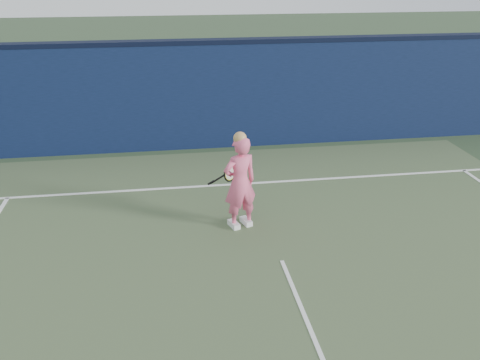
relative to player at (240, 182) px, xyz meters
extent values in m
plane|color=#304027|center=(0.47, -2.24, -0.83)|extent=(80.00, 80.00, 0.00)
cube|color=#0B1632|center=(0.47, 4.26, 0.42)|extent=(24.00, 0.40, 2.50)
cube|color=black|center=(0.47, 4.26, 1.72)|extent=(24.00, 0.42, 0.10)
imported|color=#F15D86|center=(0.00, 0.00, -0.01)|extent=(0.69, 0.56, 1.64)
sphere|color=tan|center=(0.00, 0.00, 0.78)|extent=(0.22, 0.22, 0.22)
cube|color=white|center=(0.11, 0.04, -0.78)|extent=(0.20, 0.30, 0.10)
cube|color=white|center=(-0.11, -0.04, -0.78)|extent=(0.20, 0.30, 0.10)
torus|color=black|center=(-0.11, 0.44, -0.01)|extent=(0.28, 0.25, 0.32)
torus|color=#C1DC14|center=(-0.11, 0.44, -0.01)|extent=(0.23, 0.20, 0.27)
cylinder|color=beige|center=(-0.11, 0.44, -0.01)|extent=(0.22, 0.19, 0.26)
cylinder|color=black|center=(-0.34, 0.36, -0.07)|extent=(0.27, 0.18, 0.11)
cylinder|color=black|center=(-0.47, 0.31, -0.11)|extent=(0.13, 0.10, 0.07)
cube|color=white|center=(0.47, 1.76, -0.82)|extent=(11.00, 0.08, 0.01)
camera|label=1|loc=(-1.16, -7.76, 3.44)|focal=38.00mm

